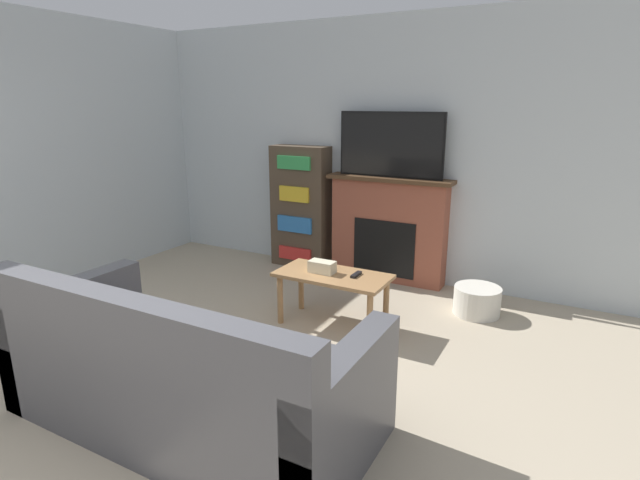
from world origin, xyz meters
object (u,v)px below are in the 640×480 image
Objects in this scene: coffee_table at (333,282)px; bookshelf at (301,207)px; couch at (185,378)px; storage_basket at (477,301)px; fireplace at (388,229)px; tv at (391,145)px.

bookshelf is at bearing 129.77° from coffee_table.
couch reaches higher than coffee_table.
bookshelf is 3.35× the size of storage_basket.
couch is 3.10m from bookshelf.
bookshelf reaches higher than coffee_table.
tv reaches higher than fireplace.
coffee_table is at bearing -50.23° from bookshelf.
tv is 3.14m from couch.
fireplace is at bearing 87.73° from couch.
fireplace is 1.24m from storage_basket.
coffee_table reaches higher than storage_basket.
tv is 1.16× the size of coffee_table.
fireplace reaches higher than couch.
coffee_table is at bearing -89.36° from fireplace.
storage_basket is at bearing -23.86° from tv.
coffee_table is at bearing 85.39° from couch.
coffee_table is 2.30× the size of storage_basket.
fireplace is 0.61× the size of couch.
fireplace is at bearing 90.64° from coffee_table.
bookshelf is (-0.95, 2.93, 0.39)m from couch.
couch is 1.64m from coffee_table.
couch is at bearing -72.10° from bookshelf.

